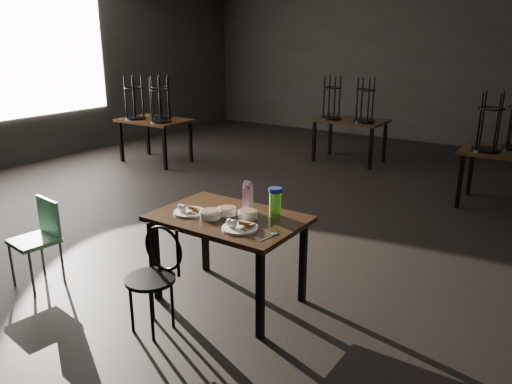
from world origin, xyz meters
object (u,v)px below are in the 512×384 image
Objects in this scene: water_bottle at (275,202)px; school_chair at (40,234)px; main_table at (228,225)px; juice_carton at (248,197)px; bentwood_chair at (156,270)px.

water_bottle reaches higher than school_chair.
water_bottle reaches higher than main_table.
juice_carton is 0.34× the size of school_chair.
bentwood_chair is at bearing 9.57° from school_chair.
juice_carton is at bearing -171.93° from water_bottle.
bentwood_chair reaches higher than main_table.
main_table is 1.74m from school_chair.
main_table is at bearing 30.54° from school_chair.
water_bottle is at bearing 8.07° from juice_carton.
juice_carton reaches higher than water_bottle.
juice_carton is 0.94m from bentwood_chair.
bentwood_chair is (-0.28, -0.81, -0.40)m from juice_carton.
water_bottle is at bearing 32.79° from school_chair.
bentwood_chair is at bearing -121.75° from water_bottle.
school_chair reaches higher than main_table.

